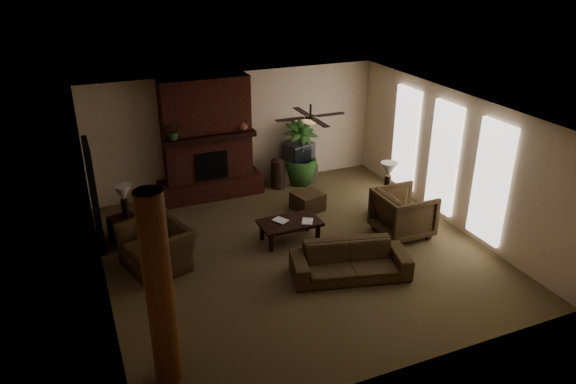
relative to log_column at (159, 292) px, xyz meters
name	(u,v)px	position (x,y,z in m)	size (l,w,h in m)	color
room_shell	(296,185)	(2.95, 2.40, 0.00)	(7.00, 7.00, 7.00)	brown
fireplace	(208,149)	(2.15, 5.62, -0.24)	(2.40, 0.70, 2.80)	#552116
windows	(444,158)	(6.40, 2.60, -0.05)	(0.08, 3.65, 2.35)	white
log_column	(159,292)	(0.00, 0.00, 0.00)	(0.36, 0.36, 2.80)	brown
doorway	(94,195)	(-0.49, 4.20, -0.35)	(0.10, 1.00, 2.10)	black
ceiling_fan	(310,119)	(3.35, 2.70, 1.13)	(1.35, 1.35, 0.37)	#322216
sofa	(351,256)	(3.50, 1.26, -0.99)	(2.08, 0.61, 0.81)	#46341E
armchair_left	(157,240)	(0.42, 2.93, -0.86)	(1.23, 0.80, 1.08)	#46341E
armchair_right	(404,211)	(5.23, 2.20, -0.88)	(1.02, 0.96, 1.05)	#46341E
coffee_table	(290,224)	(3.01, 2.85, -1.03)	(1.20, 0.70, 0.43)	black
ottoman	(308,201)	(3.94, 4.01, -1.20)	(0.60, 0.60, 0.40)	#46341E
tv_stand	(299,172)	(4.42, 5.55, -1.15)	(0.85, 0.50, 0.50)	#AFAFB1
tv	(299,153)	(4.39, 5.54, -0.64)	(0.77, 0.69, 0.52)	#353538
floor_vase	(278,171)	(3.79, 5.40, -0.97)	(0.34, 0.34, 0.77)	#33211C
floor_plant	(300,166)	(4.39, 5.47, -0.96)	(0.87, 1.56, 0.87)	#2A5020
side_table_left	(125,230)	(-0.02, 4.06, -1.12)	(0.50, 0.50, 0.55)	black
lamp_left	(123,195)	(0.04, 4.12, -0.40)	(0.46, 0.46, 0.65)	#322216
side_table_right	(386,202)	(5.44, 3.15, -1.12)	(0.50, 0.50, 0.55)	black
lamp_right	(389,171)	(5.44, 3.15, -0.40)	(0.42, 0.42, 0.65)	#322216
mantel_plant	(173,132)	(1.35, 5.37, 0.32)	(0.38, 0.42, 0.33)	#2A5020
mantel_vase	(243,126)	(2.94, 5.42, 0.27)	(0.22, 0.23, 0.22)	brown
book_a	(277,216)	(2.75, 2.89, -0.83)	(0.22, 0.03, 0.29)	#999999
book_b	(302,215)	(3.23, 2.75, -0.82)	(0.21, 0.02, 0.29)	#999999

